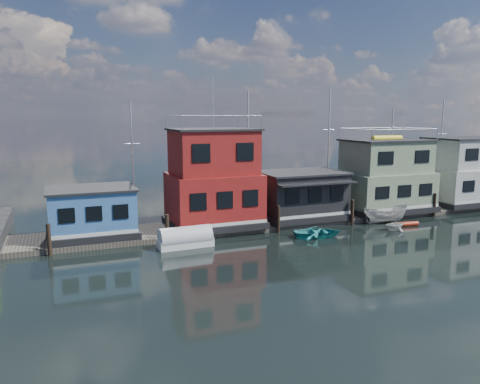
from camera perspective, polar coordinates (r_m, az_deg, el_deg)
name	(u,v)px	position (r m, az deg, el deg)	size (l,w,h in m)	color
ground	(396,260)	(32.45, 18.43, -7.84)	(160.00, 160.00, 0.00)	black
dock	(305,219)	(41.94, 7.90, -3.26)	(48.00, 5.00, 0.40)	#595147
houseboat_blue	(92,212)	(36.36, -17.60, -2.37)	(6.40, 4.90, 3.66)	black
houseboat_red	(213,180)	(37.83, -3.26, 1.44)	(7.40, 5.90, 11.86)	black
houseboat_dark	(300,195)	(41.25, 7.38, -0.32)	(7.40, 6.10, 4.06)	black
houseboat_green	(385,177)	(46.10, 17.25, 1.78)	(8.40, 5.90, 7.03)	black
houseboat_white	(465,172)	(52.91, 25.75, 2.20)	(8.40, 5.90, 6.66)	black
pilings	(318,216)	(39.23, 9.51, -2.85)	(42.28, 0.28, 2.20)	#2D2116
background_masts	(318,152)	(48.65, 9.47, 4.84)	(36.40, 0.16, 12.00)	silver
dinghy_teal	(318,232)	(36.66, 9.46, -4.87)	(2.65, 3.71, 0.77)	teal
red_kayak	(404,224)	(41.94, 19.38, -3.73)	(0.39, 0.39, 2.66)	#B62913
motorboat	(385,214)	(42.67, 17.32, -2.58)	(1.54, 4.10, 1.58)	beige
dinghy_white	(395,224)	(40.31, 18.33, -3.74)	(1.65, 1.91, 1.01)	silver
tarp_runabout	(185,239)	(33.77, -6.70, -5.69)	(3.97, 1.74, 1.58)	white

